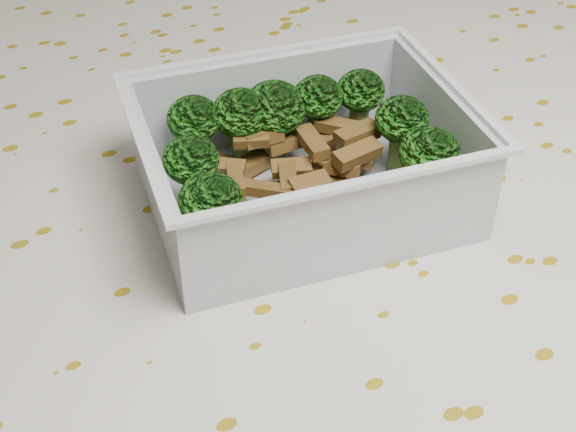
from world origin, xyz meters
TOP-DOWN VIEW (x-y plane):
  - dining_table at (0.00, 0.00)m, footprint 1.40×0.90m
  - tablecloth at (0.00, 0.00)m, footprint 1.46×0.96m
  - lunch_container at (0.03, 0.03)m, footprint 0.20×0.16m
  - broccoli_florets at (0.03, 0.05)m, footprint 0.15×0.12m
  - meat_pile at (0.04, 0.04)m, footprint 0.10×0.07m
  - sausage at (0.03, -0.00)m, footprint 0.15×0.05m

SIDE VIEW (x-z plane):
  - dining_table at x=0.00m, z-range 0.29..1.04m
  - tablecloth at x=0.00m, z-range 0.62..0.81m
  - sausage at x=0.03m, z-range 0.76..0.79m
  - meat_pile at x=0.04m, z-range 0.76..0.79m
  - lunch_container at x=0.03m, z-range 0.75..0.81m
  - broccoli_florets at x=0.03m, z-range 0.77..0.82m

